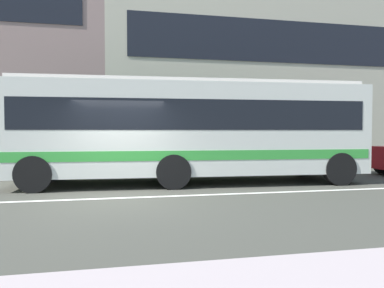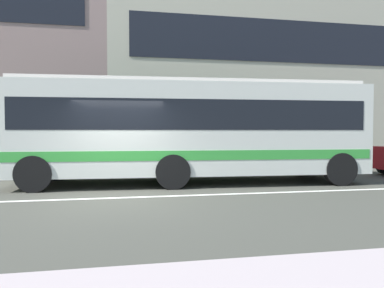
{
  "view_description": "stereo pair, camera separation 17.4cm",
  "coord_description": "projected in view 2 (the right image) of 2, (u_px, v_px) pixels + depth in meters",
  "views": [
    {
      "loc": [
        0.03,
        -8.94,
        1.65
      ],
      "look_at": [
        2.28,
        2.08,
        1.25
      ],
      "focal_mm": 33.38,
      "sensor_mm": 36.0,
      "label": 1
    },
    {
      "loc": [
        0.2,
        -8.97,
        1.65
      ],
      "look_at": [
        2.28,
        2.08,
        1.25
      ],
      "focal_mm": 33.38,
      "sensor_mm": 36.0,
      "label": 2
    }
  ],
  "objects": [
    {
      "name": "apartment_block_right",
      "position": [
        314.0,
        73.0,
        23.29
      ],
      "size": [
        25.96,
        8.07,
        10.96
      ],
      "color": "#B3AD96",
      "rests_on": "ground_plane"
    },
    {
      "name": "lane_centre_line",
      "position": [
        117.0,
        198.0,
        8.84
      ],
      "size": [
        60.0,
        0.16,
        0.01
      ],
      "primitive_type": "cube",
      "color": "silver",
      "rests_on": "ground_plane"
    },
    {
      "name": "transit_bus",
      "position": [
        190.0,
        128.0,
        11.39
      ],
      "size": [
        11.02,
        3.14,
        3.21
      ],
      "color": "beige",
      "rests_on": "ground_plane"
    },
    {
      "name": "ground_plane",
      "position": [
        117.0,
        198.0,
        8.84
      ],
      "size": [
        160.0,
        160.0,
        0.0
      ],
      "primitive_type": "plane",
      "color": "#3F3F37"
    },
    {
      "name": "hedge_row_far",
      "position": [
        81.0,
        161.0,
        14.21
      ],
      "size": [
        15.65,
        1.1,
        0.93
      ],
      "primitive_type": "cube",
      "color": "#285228",
      "rests_on": "ground_plane"
    }
  ]
}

